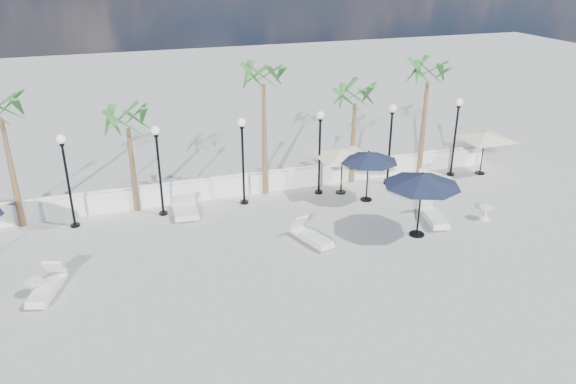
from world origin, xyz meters
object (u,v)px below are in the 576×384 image
object	(u,v)px
lounger_3	(190,209)
parasol_cream_sq_b	(486,133)
parasol_navy_right	(422,180)
lounger_5	(433,215)
parasol_navy_mid	(369,157)
lounger_1	(47,287)
lounger_4	(312,236)
parasol_cream_sq_a	(342,149)
lounger_2	(180,210)
lounger_6	(435,175)

from	to	relation	value
lounger_3	parasol_cream_sq_b	world-z (taller)	parasol_cream_sq_b
parasol_navy_right	lounger_5	bearing A→B (deg)	35.11
lounger_5	parasol_navy_mid	size ratio (longest dim) A/B	0.87
lounger_1	parasol_navy_mid	world-z (taller)	parasol_navy_mid
lounger_3	lounger_4	size ratio (longest dim) A/B	0.89
parasol_navy_right	parasol_cream_sq_a	size ratio (longest dim) A/B	0.64
lounger_5	parasol_cream_sq_a	bearing A→B (deg)	133.33
lounger_2	parasol_cream_sq_b	size ratio (longest dim) A/B	0.39
lounger_3	lounger_5	bearing A→B (deg)	-19.28
lounger_6	parasol_cream_sq_b	size ratio (longest dim) A/B	0.39
parasol_cream_sq_b	parasol_navy_mid	bearing A→B (deg)	-170.73
parasol_cream_sq_a	lounger_6	bearing A→B (deg)	0.21
parasol_cream_sq_a	lounger_2	bearing A→B (deg)	179.85
lounger_6	parasol_cream_sq_b	xyz separation A→B (m)	(2.57, -0.02, 1.90)
lounger_5	parasol_cream_sq_a	distance (m)	4.91
lounger_1	parasol_navy_right	bearing A→B (deg)	17.48
lounger_5	lounger_6	size ratio (longest dim) A/B	1.24
lounger_3	lounger_4	distance (m)	5.59
lounger_1	lounger_3	distance (m)	7.02
lounger_3	parasol_navy_right	bearing A→B (deg)	-27.20
lounger_1	lounger_2	world-z (taller)	lounger_1
lounger_2	lounger_3	size ratio (longest dim) A/B	0.96
parasol_navy_mid	parasol_navy_right	xyz separation A→B (m)	(0.38, -3.66, 0.28)
parasol_navy_right	lounger_3	bearing A→B (deg)	149.32
lounger_6	parasol_cream_sq_b	bearing A→B (deg)	-17.95
lounger_2	parasol_cream_sq_a	world-z (taller)	parasol_cream_sq_a
lounger_6	parasol_navy_mid	bearing A→B (deg)	177.38
lounger_2	lounger_4	xyz separation A→B (m)	(4.35, -4.01, 0.03)
lounger_4	parasol_navy_right	bearing A→B (deg)	-28.95
lounger_2	parasol_navy_mid	size ratio (longest dim) A/B	0.69
lounger_2	lounger_5	world-z (taller)	lounger_5
lounger_4	lounger_6	xyz separation A→B (m)	(7.93, 4.01, -0.03)
lounger_4	parasol_navy_right	size ratio (longest dim) A/B	0.70
lounger_6	parasol_navy_right	bearing A→B (deg)	-146.29
parasol_navy_mid	parasol_cream_sq_a	size ratio (longest dim) A/B	0.56
lounger_6	parasol_cream_sq_a	xyz separation A→B (m)	(-4.96, -0.02, 1.88)
lounger_2	parasol_cream_sq_b	world-z (taller)	parasol_cream_sq_b
lounger_5	parasol_cream_sq_a	world-z (taller)	parasol_cream_sq_a
lounger_3	lounger_5	size ratio (longest dim) A/B	0.82
parasol_navy_mid	lounger_5	bearing A→B (deg)	-59.80
lounger_1	lounger_3	xyz separation A→B (m)	(5.36, 4.53, -0.02)
lounger_5	parasol_cream_sq_b	world-z (taller)	parasol_cream_sq_b
lounger_6	parasol_navy_right	size ratio (longest dim) A/B	0.61
lounger_2	lounger_6	xyz separation A→B (m)	(12.28, -0.00, -0.00)
lounger_3	parasol_navy_mid	size ratio (longest dim) A/B	0.71
lounger_4	lounger_5	distance (m)	5.33
lounger_4	parasol_navy_right	xyz separation A→B (m)	(4.09, -0.78, 2.06)
lounger_2	parasol_cream_sq_b	bearing A→B (deg)	3.01
lounger_3	parasol_navy_right	xyz separation A→B (m)	(8.02, -4.76, 2.08)
lounger_3	lounger_4	world-z (taller)	lounger_4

